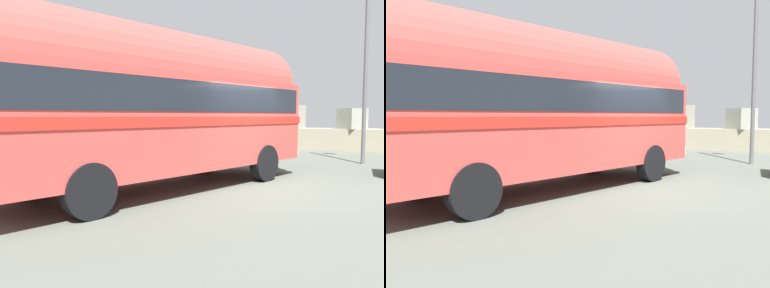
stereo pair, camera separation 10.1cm
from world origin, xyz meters
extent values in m
cube|color=#53594F|center=(0.00, 0.00, 0.01)|extent=(32.00, 26.00, 0.02)
cube|color=gray|center=(0.00, 11.80, 0.55)|extent=(31.36, 1.80, 1.10)
sphere|color=gray|center=(-13.18, 12.15, 1.63)|extent=(1.05, 1.05, 1.05)
cube|color=gray|center=(-10.55, 11.90, 1.63)|extent=(1.23, 1.04, 1.05)
cube|color=gray|center=(-6.92, 12.16, 1.52)|extent=(1.01, 0.92, 0.85)
cube|color=gray|center=(-4.65, 11.39, 1.59)|extent=(1.28, 1.30, 0.98)
cube|color=gray|center=(-1.10, 11.61, 1.70)|extent=(1.61, 1.58, 1.20)
cube|color=gray|center=(1.95, 11.46, 1.61)|extent=(1.46, 1.46, 1.01)
cylinder|color=black|center=(-1.91, 1.71, 0.50)|extent=(0.58, 1.00, 0.96)
cylinder|color=black|center=(0.18, 0.98, 0.50)|extent=(0.58, 1.00, 0.96)
cylinder|color=black|center=(-3.63, -3.20, 0.50)|extent=(0.58, 1.00, 0.96)
cylinder|color=black|center=(-1.55, -3.94, 0.50)|extent=(0.58, 1.00, 0.96)
cube|color=#D1433E|center=(-1.73, -1.11, 1.57)|extent=(5.05, 8.72, 2.10)
cylinder|color=#D1433E|center=(-1.73, -1.11, 2.62)|extent=(4.75, 8.34, 2.20)
cube|color=red|center=(-1.73, -1.11, 1.63)|extent=(5.12, 8.82, 0.20)
cube|color=black|center=(-1.73, -1.11, 2.15)|extent=(4.97, 8.42, 0.64)
cube|color=silver|center=(-0.31, 2.92, 0.70)|extent=(2.20, 0.91, 0.28)
cylinder|color=black|center=(-7.02, 1.82, 0.50)|extent=(0.61, 1.00, 0.96)
cylinder|color=black|center=(-4.96, 1.01, 0.50)|extent=(0.61, 1.00, 0.96)
cube|color=#C74233|center=(-6.95, -1.00, 1.57)|extent=(5.33, 8.69, 2.10)
cylinder|color=#C74233|center=(-6.95, -1.00, 2.62)|extent=(5.02, 8.31, 2.20)
cube|color=#2F5991|center=(-6.95, -1.00, 1.63)|extent=(5.40, 8.79, 0.20)
cube|color=black|center=(-6.95, -1.00, 2.15)|extent=(5.24, 8.39, 0.64)
cube|color=silver|center=(-5.37, 2.97, 0.70)|extent=(2.18, 0.99, 0.28)
cylinder|color=#5B5B60|center=(2.52, 6.05, 3.23)|extent=(0.14, 0.14, 6.47)
camera|label=1|loc=(2.61, -8.85, 1.74)|focal=35.41mm
camera|label=2|loc=(2.70, -8.81, 1.74)|focal=35.41mm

